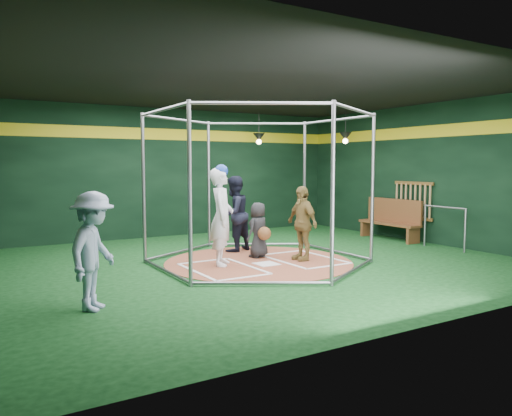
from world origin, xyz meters
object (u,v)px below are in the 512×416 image
batter_figure (222,216)px  dugout_bench (391,219)px  visitor_leopard (302,223)px  umpire (234,214)px

batter_figure → dugout_bench: (5.42, 0.76, -0.44)m
visitor_leopard → dugout_bench: (3.77, 1.15, -0.23)m
batter_figure → visitor_leopard: batter_figure is taller
visitor_leopard → dugout_bench: visitor_leopard is taller
batter_figure → visitor_leopard: 1.71m
umpire → batter_figure: bearing=32.5°
batter_figure → dugout_bench: 5.49m
visitor_leopard → umpire: size_ratio=0.89×
umpire → dugout_bench: (4.46, -0.50, -0.32)m
batter_figure → umpire: batter_figure is taller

